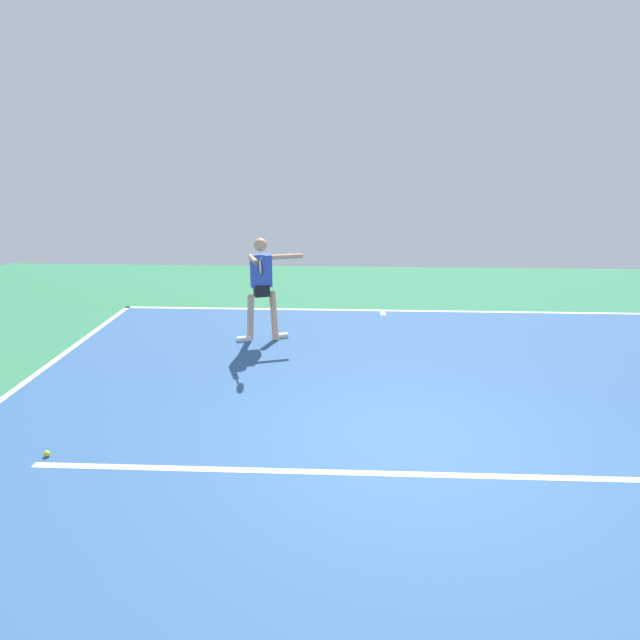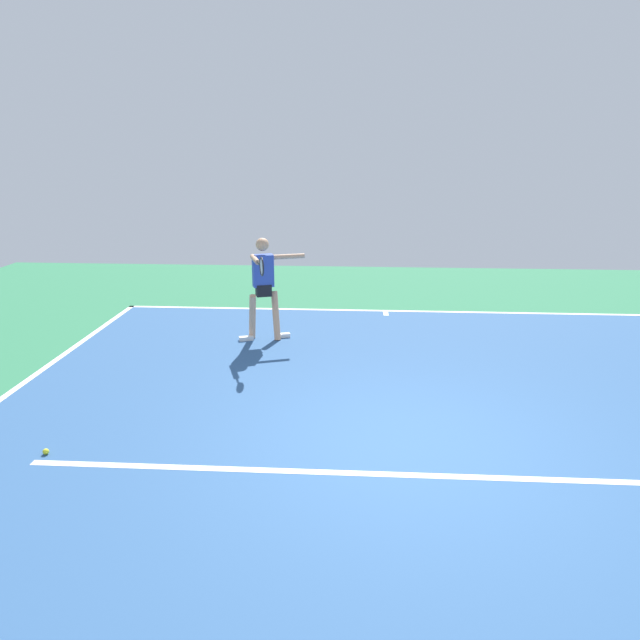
% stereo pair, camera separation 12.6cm
% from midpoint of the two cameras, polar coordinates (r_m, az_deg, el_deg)
% --- Properties ---
extents(ground_plane, '(20.38, 20.38, 0.00)m').
position_cam_midpoint_polar(ground_plane, '(6.81, 8.69, -11.91)').
color(ground_plane, '#2D754C').
extents(court_surface, '(10.47, 11.46, 0.00)m').
position_cam_midpoint_polar(court_surface, '(6.81, 8.69, -11.90)').
color(court_surface, '#2D5484').
rests_on(court_surface, ground_plane).
extents(court_line_baseline_near, '(10.47, 0.10, 0.01)m').
position_cam_midpoint_polar(court_line_baseline_near, '(12.11, 6.50, 0.88)').
color(court_line_baseline_near, white).
rests_on(court_line_baseline_near, ground_plane).
extents(court_line_service, '(7.85, 0.10, 0.01)m').
position_cam_midpoint_polar(court_line_service, '(6.32, 9.12, -14.27)').
color(court_line_service, white).
rests_on(court_line_service, ground_plane).
extents(court_line_centre_mark, '(0.10, 0.30, 0.01)m').
position_cam_midpoint_polar(court_line_centre_mark, '(11.91, 6.55, 0.62)').
color(court_line_centre_mark, white).
rests_on(court_line_centre_mark, ground_plane).
extents(tennis_player, '(1.11, 1.30, 1.75)m').
position_cam_midpoint_polar(tennis_player, '(10.04, -4.96, 3.56)').
color(tennis_player, tan).
rests_on(tennis_player, ground_plane).
extents(tennis_ball_by_sideline, '(0.07, 0.07, 0.07)m').
position_cam_midpoint_polar(tennis_ball_by_sideline, '(7.20, -24.03, -11.30)').
color(tennis_ball_by_sideline, yellow).
rests_on(tennis_ball_by_sideline, ground_plane).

